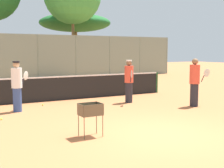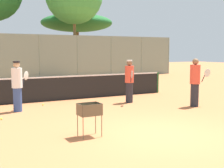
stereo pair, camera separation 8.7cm
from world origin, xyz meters
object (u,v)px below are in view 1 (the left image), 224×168
ball_cart (91,112)px  player_red_cap (195,82)px  player_white_outfit (17,86)px  tennis_net (69,87)px  parked_car (29,68)px  player_yellow_shirt (129,81)px

ball_cart → player_red_cap: bearing=20.1°
player_white_outfit → ball_cart: 4.32m
player_white_outfit → tennis_net: bearing=-8.6°
parked_car → ball_cart: bearing=-99.8°
player_red_cap → parked_car: player_red_cap is taller
player_yellow_shirt → ball_cart: player_yellow_shirt is taller
player_white_outfit → parked_car: 17.20m
player_white_outfit → player_yellow_shirt: player_white_outfit is taller
player_white_outfit → player_red_cap: (6.30, -2.25, 0.02)m
player_red_cap → ball_cart: size_ratio=2.20×
player_yellow_shirt → ball_cart: (-3.61, -3.95, -0.30)m
player_red_cap → ball_cart: player_red_cap is taller
player_white_outfit → player_red_cap: player_red_cap is taller
player_white_outfit → ball_cart: size_ratio=2.12×
ball_cart → parked_car: bearing=80.2°
ball_cart → tennis_net: bearing=74.0°
player_yellow_shirt → ball_cart: 5.36m
player_red_cap → player_yellow_shirt: 2.67m
tennis_net → parked_car: 15.02m
ball_cart → parked_car: 21.11m
tennis_net → player_white_outfit: bearing=-147.1°
tennis_net → ball_cart: (-1.69, -5.90, 0.07)m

